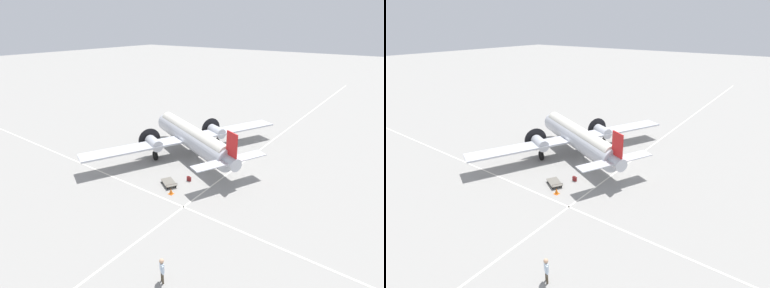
# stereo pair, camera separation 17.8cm
# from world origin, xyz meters

# --- Properties ---
(ground_plane) EXTENTS (300.00, 300.00, 0.00)m
(ground_plane) POSITION_xyz_m (0.00, 0.00, 0.00)
(ground_plane) COLOR gray
(apron_line_eastwest) EXTENTS (120.00, 0.16, 0.01)m
(apron_line_eastwest) POSITION_xyz_m (0.00, -9.29, 0.00)
(apron_line_eastwest) COLOR silver
(apron_line_eastwest) RESTS_ON ground_plane
(apron_line_northsouth) EXTENTS (0.16, 120.00, 0.01)m
(apron_line_northsouth) POSITION_xyz_m (5.89, 0.00, 0.00)
(apron_line_northsouth) COLOR silver
(apron_line_northsouth) RESTS_ON ground_plane
(airliner_main) EXTENTS (17.22, 24.23, 5.52)m
(airliner_main) POSITION_xyz_m (-0.36, 0.17, 2.43)
(airliner_main) COLOR silver
(airliner_main) RESTS_ON ground_plane
(crew_foreground) EXTENTS (0.54, 0.40, 1.83)m
(crew_foreground) POSITION_xyz_m (9.91, -16.60, 1.12)
(crew_foreground) COLOR #473D2D
(crew_foreground) RESTS_ON ground_plane
(suitcase_near_door) EXTENTS (0.46, 0.17, 0.52)m
(suitcase_near_door) POSITION_xyz_m (3.45, -5.23, 0.24)
(suitcase_near_door) COLOR maroon
(suitcase_near_door) RESTS_ON ground_plane
(baggage_cart) EXTENTS (2.22, 1.93, 0.56)m
(baggage_cart) POSITION_xyz_m (2.32, -7.07, 0.28)
(baggage_cart) COLOR #6B665B
(baggage_cart) RESTS_ON ground_plane
(traffic_cone) EXTENTS (0.45, 0.45, 0.59)m
(traffic_cone) POSITION_xyz_m (3.60, -8.27, 0.27)
(traffic_cone) COLOR orange
(traffic_cone) RESTS_ON ground_plane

